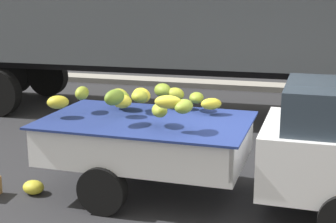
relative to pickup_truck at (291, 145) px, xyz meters
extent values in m
plane|color=#28282B|center=(-0.67, -0.06, -0.89)|extent=(220.00, 220.00, 0.00)
cube|color=gray|center=(-0.67, 8.27, -0.81)|extent=(80.00, 0.80, 0.16)
cube|color=#28333D|center=(0.44, -0.02, 0.55)|extent=(1.12, 1.51, 0.52)
cube|color=white|center=(-1.95, 0.04, -0.31)|extent=(2.75, 1.75, 0.08)
cube|color=white|center=(-1.93, 0.86, -0.05)|extent=(2.71, 0.11, 0.44)
cube|color=white|center=(-1.97, -0.78, -0.05)|extent=(2.71, 0.11, 0.44)
cube|color=white|center=(-0.62, 0.01, -0.05)|extent=(0.09, 1.69, 0.44)
cube|color=white|center=(-3.28, 0.07, -0.05)|extent=(0.09, 1.69, 0.44)
cube|color=#B21914|center=(-1.93, 0.89, -0.09)|extent=(2.60, 0.07, 0.07)
cube|color=navy|center=(-1.95, 0.04, 0.18)|extent=(2.87, 1.87, 0.03)
ellipsoid|color=gold|center=(-2.54, 0.51, 0.39)|extent=(0.35, 0.32, 0.24)
ellipsoid|color=#9EA52B|center=(-1.73, 0.74, 0.42)|extent=(0.33, 0.31, 0.20)
ellipsoid|color=olive|center=(-2.26, -0.34, 0.56)|extent=(0.27, 0.40, 0.21)
ellipsoid|color=olive|center=(-1.31, -0.44, 0.52)|extent=(0.23, 0.35, 0.17)
ellipsoid|color=gold|center=(-1.49, -0.49, 0.58)|extent=(0.36, 0.21, 0.17)
ellipsoid|color=#9AA62D|center=(-1.68, -0.26, 0.40)|extent=(0.31, 0.39, 0.18)
ellipsoid|color=gold|center=(-3.16, -0.20, 0.41)|extent=(0.37, 0.34, 0.18)
ellipsoid|color=gold|center=(-1.15, 0.53, 0.35)|extent=(0.36, 0.33, 0.16)
ellipsoid|color=yellow|center=(-2.17, 0.47, 0.43)|extent=(0.39, 0.37, 0.22)
ellipsoid|color=olive|center=(-1.93, 0.77, 0.46)|extent=(0.40, 0.43, 0.21)
ellipsoid|color=olive|center=(-2.46, 0.43, 0.37)|extent=(0.32, 0.34, 0.22)
ellipsoid|color=gold|center=(-2.32, 0.08, 0.41)|extent=(0.37, 0.37, 0.19)
ellipsoid|color=#A4AB2E|center=(-2.16, 0.36, 0.44)|extent=(0.31, 0.37, 0.18)
ellipsoid|color=#94A42F|center=(-2.97, 0.17, 0.48)|extent=(0.23, 0.34, 0.19)
ellipsoid|color=olive|center=(-1.40, 0.72, 0.39)|extent=(0.26, 0.35, 0.16)
cylinder|color=black|center=(-2.25, 0.86, -0.57)|extent=(0.64, 0.21, 0.64)
cylinder|color=black|center=(-2.29, -0.77, -0.57)|extent=(0.64, 0.21, 0.64)
cube|color=#4C5156|center=(-3.07, 4.71, 1.71)|extent=(12.05, 2.74, 2.70)
cube|color=black|center=(-3.07, 4.71, 0.21)|extent=(11.05, 0.62, 0.30)
cylinder|color=black|center=(-6.69, 5.84, -0.35)|extent=(1.09, 0.32, 1.08)
cylinder|color=black|center=(-7.77, 5.82, -0.35)|extent=(1.09, 0.32, 1.08)
cylinder|color=#38383A|center=(0.23, 4.78, -0.26)|extent=(0.18, 0.18, 1.25)
ellipsoid|color=gold|center=(-3.49, -0.44, -0.79)|extent=(0.38, 0.34, 0.19)
camera|label=1|loc=(0.14, -6.30, 1.91)|focal=53.54mm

